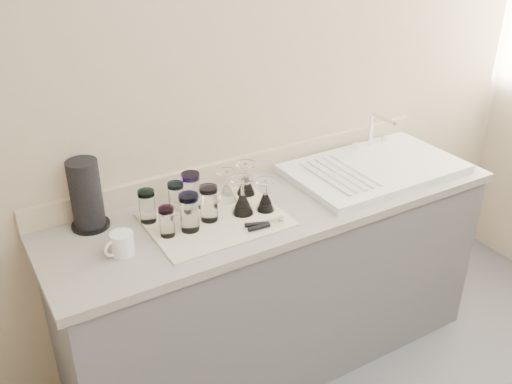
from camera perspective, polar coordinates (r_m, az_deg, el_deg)
counter_unit at (r=2.75m, az=2.01°, el=-9.01°), size 2.06×0.62×0.90m
sink_unit at (r=2.80m, az=11.73°, el=2.39°), size 0.82×0.50×0.22m
dish_towel at (r=2.35m, az=-4.06°, el=-2.78°), size 0.55×0.42×0.01m
tumbler_teal at (r=2.34m, az=-10.82°, el=-1.38°), size 0.07×0.07×0.14m
tumbler_cyan at (r=2.38m, az=-7.98°, el=-0.56°), size 0.07×0.07×0.13m
tumbler_purple at (r=2.40m, az=-6.50°, el=0.10°), size 0.08×0.08×0.16m
tumbler_magenta at (r=2.23m, az=-8.90°, el=-2.93°), size 0.06×0.06×0.12m
tumbler_blue at (r=2.25m, az=-6.68°, el=-2.02°), size 0.08×0.08×0.16m
tumbler_lavender at (r=2.31m, az=-4.74°, el=-1.12°), size 0.08×0.08×0.15m
tumbler_extra at (r=2.41m, az=-6.51°, el=0.21°), size 0.08×0.08×0.16m
goblet_back_left at (r=2.46m, az=-2.92°, el=0.12°), size 0.08×0.08×0.14m
goblet_back_right at (r=2.51m, az=-1.02°, el=0.87°), size 0.08×0.08×0.15m
goblet_front_left at (r=2.36m, az=-1.34°, el=-0.94°), size 0.09×0.09×0.16m
goblet_front_right at (r=2.39m, az=0.95°, el=-0.77°), size 0.08×0.08×0.14m
can_opener at (r=2.29m, az=0.89°, el=-3.26°), size 0.16×0.07×0.02m
white_mug at (r=2.17m, az=-13.29°, el=-5.09°), size 0.13×0.11×0.09m
paper_towel_roll at (r=2.33m, az=-16.62°, el=-0.33°), size 0.15×0.15×0.29m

